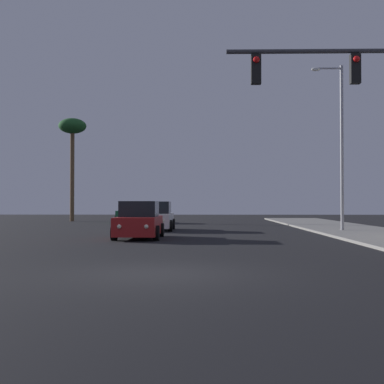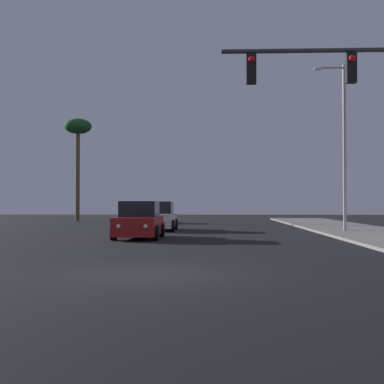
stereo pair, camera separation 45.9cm
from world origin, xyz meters
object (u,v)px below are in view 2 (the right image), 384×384
object	(u,v)px
car_green	(135,213)
car_white	(159,217)
traffic_light_mast	(366,101)
street_lamp	(342,138)
palm_tree_far	(78,132)
car_red	(139,221)

from	to	relation	value
car_green	car_white	bearing A→B (deg)	104.51
traffic_light_mast	street_lamp	xyz separation A→B (m)	(2.39, 13.01, 0.46)
car_white	palm_tree_far	size ratio (longest dim) A/B	0.48
car_red	traffic_light_mast	distance (m)	11.76
car_red	palm_tree_far	bearing A→B (deg)	-68.77
car_red	car_white	world-z (taller)	same
car_white	street_lamp	size ratio (longest dim) A/B	0.48
street_lamp	car_white	bearing A→B (deg)	169.53
car_white	traffic_light_mast	world-z (taller)	traffic_light_mast
car_white	palm_tree_far	xyz separation A→B (m)	(-8.66, 15.04, 7.03)
car_green	car_red	bearing A→B (deg)	98.67
traffic_light_mast	palm_tree_far	world-z (taller)	palm_tree_far
traffic_light_mast	palm_tree_far	bearing A→B (deg)	118.80
car_red	traffic_light_mast	bearing A→B (deg)	135.85
car_white	street_lamp	xyz separation A→B (m)	(10.19, -1.88, 4.36)
car_green	palm_tree_far	xyz separation A→B (m)	(-5.55, 3.24, 7.03)
traffic_light_mast	palm_tree_far	size ratio (longest dim) A/B	0.73
car_red	car_green	distance (m)	19.16
car_white	traffic_light_mast	xyz separation A→B (m)	(7.80, -14.89, 3.90)
car_green	traffic_light_mast	world-z (taller)	traffic_light_mast
traffic_light_mast	street_lamp	distance (m)	13.23
car_green	street_lamp	size ratio (longest dim) A/B	0.48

